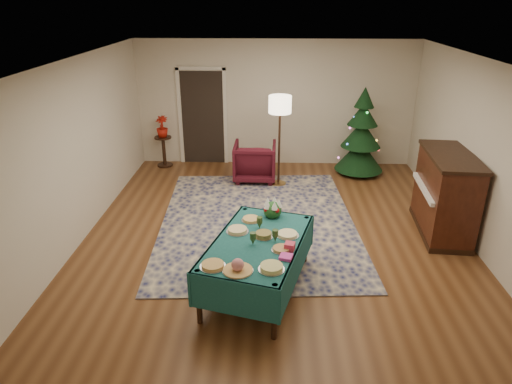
{
  "coord_description": "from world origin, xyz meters",
  "views": [
    {
      "loc": [
        -0.07,
        -6.34,
        3.53
      ],
      "look_at": [
        -0.29,
        -0.3,
        0.91
      ],
      "focal_mm": 32.0,
      "sensor_mm": 36.0,
      "label": 1
    }
  ],
  "objects_px": {
    "buffet_table": "(258,251)",
    "potted_plant": "(162,131)",
    "gift_box": "(290,247)",
    "piano": "(445,195)",
    "side_table": "(164,152)",
    "armchair": "(255,160)",
    "christmas_tree": "(361,136)",
    "floor_lamp": "(280,110)"
  },
  "relations": [
    {
      "from": "piano",
      "to": "side_table",
      "type": "bearing_deg",
      "value": 150.46
    },
    {
      "from": "piano",
      "to": "armchair",
      "type": "bearing_deg",
      "value": 145.06
    },
    {
      "from": "gift_box",
      "to": "piano",
      "type": "distance_m",
      "value": 3.14
    },
    {
      "from": "potted_plant",
      "to": "buffet_table",
      "type": "bearing_deg",
      "value": -64.13
    },
    {
      "from": "buffet_table",
      "to": "christmas_tree",
      "type": "relative_size",
      "value": 1.12
    },
    {
      "from": "gift_box",
      "to": "potted_plant",
      "type": "relative_size",
      "value": 0.25
    },
    {
      "from": "buffet_table",
      "to": "floor_lamp",
      "type": "xyz_separation_m",
      "value": [
        0.3,
        3.6,
        0.95
      ]
    },
    {
      "from": "armchair",
      "to": "piano",
      "type": "relative_size",
      "value": 0.55
    },
    {
      "from": "gift_box",
      "to": "armchair",
      "type": "height_order",
      "value": "armchair"
    },
    {
      "from": "gift_box",
      "to": "christmas_tree",
      "type": "bearing_deg",
      "value": 70.06
    },
    {
      "from": "buffet_table",
      "to": "armchair",
      "type": "height_order",
      "value": "armchair"
    },
    {
      "from": "gift_box",
      "to": "armchair",
      "type": "distance_m",
      "value": 4.09
    },
    {
      "from": "side_table",
      "to": "christmas_tree",
      "type": "xyz_separation_m",
      "value": [
        4.25,
        -0.3,
        0.5
      ]
    },
    {
      "from": "buffet_table",
      "to": "gift_box",
      "type": "relative_size",
      "value": 17.96
    },
    {
      "from": "gift_box",
      "to": "side_table",
      "type": "height_order",
      "value": "gift_box"
    },
    {
      "from": "gift_box",
      "to": "piano",
      "type": "height_order",
      "value": "piano"
    },
    {
      "from": "armchair",
      "to": "christmas_tree",
      "type": "bearing_deg",
      "value": -167.48
    },
    {
      "from": "armchair",
      "to": "gift_box",
      "type": "bearing_deg",
      "value": 98.89
    },
    {
      "from": "floor_lamp",
      "to": "christmas_tree",
      "type": "bearing_deg",
      "value": 22.08
    },
    {
      "from": "buffet_table",
      "to": "side_table",
      "type": "distance_m",
      "value": 5.11
    },
    {
      "from": "potted_plant",
      "to": "christmas_tree",
      "type": "distance_m",
      "value": 4.26
    },
    {
      "from": "armchair",
      "to": "side_table",
      "type": "height_order",
      "value": "armchair"
    },
    {
      "from": "side_table",
      "to": "potted_plant",
      "type": "relative_size",
      "value": 1.46
    },
    {
      "from": "armchair",
      "to": "potted_plant",
      "type": "distance_m",
      "value": 2.21
    },
    {
      "from": "christmas_tree",
      "to": "floor_lamp",
      "type": "bearing_deg",
      "value": -157.92
    },
    {
      "from": "armchair",
      "to": "floor_lamp",
      "type": "bearing_deg",
      "value": 154.46
    },
    {
      "from": "armchair",
      "to": "piano",
      "type": "bearing_deg",
      "value": 145.9
    },
    {
      "from": "buffet_table",
      "to": "christmas_tree",
      "type": "distance_m",
      "value": 4.75
    },
    {
      "from": "armchair",
      "to": "side_table",
      "type": "xyz_separation_m",
      "value": [
        -2.05,
        0.76,
        -0.11
      ]
    },
    {
      "from": "potted_plant",
      "to": "piano",
      "type": "xyz_separation_m",
      "value": [
        5.12,
        -2.9,
        -0.16
      ]
    },
    {
      "from": "buffet_table",
      "to": "side_table",
      "type": "height_order",
      "value": "buffet_table"
    },
    {
      "from": "floor_lamp",
      "to": "piano",
      "type": "distance_m",
      "value": 3.33
    },
    {
      "from": "floor_lamp",
      "to": "christmas_tree",
      "type": "relative_size",
      "value": 0.97
    },
    {
      "from": "buffet_table",
      "to": "armchair",
      "type": "xyz_separation_m",
      "value": [
        -0.18,
        3.84,
        -0.14
      ]
    },
    {
      "from": "piano",
      "to": "floor_lamp",
      "type": "bearing_deg",
      "value": 143.62
    },
    {
      "from": "buffet_table",
      "to": "floor_lamp",
      "type": "bearing_deg",
      "value": 85.16
    },
    {
      "from": "buffet_table",
      "to": "potted_plant",
      "type": "relative_size",
      "value": 4.46
    },
    {
      "from": "armchair",
      "to": "potted_plant",
      "type": "height_order",
      "value": "potted_plant"
    },
    {
      "from": "gift_box",
      "to": "piano",
      "type": "relative_size",
      "value": 0.07
    },
    {
      "from": "floor_lamp",
      "to": "piano",
      "type": "height_order",
      "value": "floor_lamp"
    },
    {
      "from": "floor_lamp",
      "to": "piano",
      "type": "bearing_deg",
      "value": -36.38
    },
    {
      "from": "buffet_table",
      "to": "floor_lamp",
      "type": "height_order",
      "value": "floor_lamp"
    }
  ]
}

